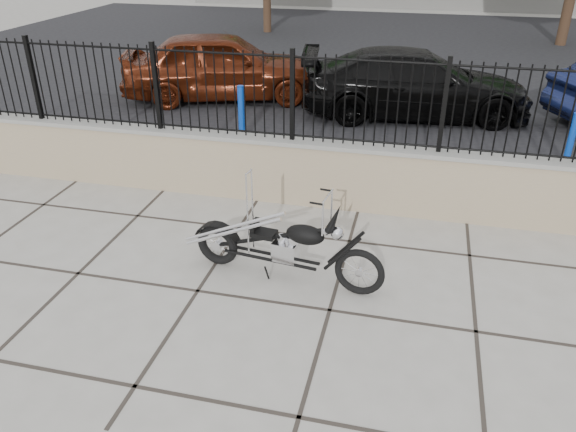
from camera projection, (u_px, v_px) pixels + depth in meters
The scene contains 9 objects.
ground_plane at pixel (330, 310), 5.98m from camera, with size 90.00×90.00×0.00m, color #99968E.
parking_lot at pixel (401, 60), 16.73m from camera, with size 30.00×30.00×0.00m, color black.
retaining_wall at pixel (361, 177), 7.90m from camera, with size 14.00×0.36×0.96m, color gray.
iron_fence at pixel (366, 102), 7.40m from camera, with size 14.00×0.08×1.20m, color black.
chopper_motorcycle at pixel (282, 228), 6.23m from camera, with size 2.17×0.38×1.30m, color black, non-canonical shape.
car_red at pixel (223, 65), 12.77m from camera, with size 1.81×4.50×1.53m, color #501B0B.
car_black at pixel (415, 84), 11.65m from camera, with size 1.92×4.72×1.37m, color black.
bollard_a at pixel (241, 113), 10.47m from camera, with size 0.12×0.12×1.02m, color #0A1AA3.
bollard_b at pixel (571, 140), 9.31m from camera, with size 0.11×0.11×0.92m, color #0B47A6.
Camera 1 is at (0.70, -4.79, 3.68)m, focal length 35.00 mm.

